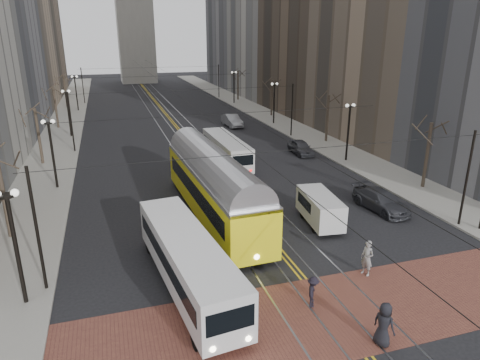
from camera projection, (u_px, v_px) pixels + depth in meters
ground at (296, 270)px, 23.53m from camera, size 260.00×260.00×0.00m
sidewalk_left at (65, 126)px, 59.91m from camera, size 5.00×140.00×0.15m
sidewalk_right at (265, 115)px, 68.38m from camera, size 5.00×140.00×0.15m
crosswalk_band at (332, 313)px, 19.92m from camera, size 25.00×6.00×0.01m
streetcar_rails at (171, 121)px, 64.17m from camera, size 4.80×130.00×0.02m
centre_lines at (171, 121)px, 64.17m from camera, size 0.42×130.00×0.01m
building_right_mid at (328, 2)px, 66.76m from camera, size 16.00×20.00×34.00m
building_right_far at (248, 0)px, 101.91m from camera, size 16.00×20.00×40.00m
lamp_posts at (192, 122)px, 48.59m from camera, size 27.60×57.20×5.60m
street_trees at (182, 113)px, 54.46m from camera, size 31.68×53.28×5.60m
trolley_wires at (182, 106)px, 53.77m from camera, size 25.96×120.00×6.60m
transit_bus at (188, 263)px, 21.48m from camera, size 3.60×11.55×2.84m
streetcar at (214, 191)px, 29.93m from camera, size 3.71×16.14×3.78m
rear_bus at (226, 151)px, 42.31m from camera, size 2.44×10.31×2.68m
cargo_van at (320, 210)px, 28.90m from camera, size 2.37×4.95×2.11m
sedan_grey at (301, 147)px, 46.12m from camera, size 1.96×4.45×1.49m
sedan_silver at (232, 120)px, 59.98m from camera, size 2.02×5.09×1.65m
sedan_parked at (381, 201)px, 31.41m from camera, size 2.56×5.20×1.45m
pedestrian_a at (384, 324)px, 17.60m from camera, size 0.96×1.13×1.97m
pedestrian_b at (367, 258)px, 22.81m from camera, size 0.68×0.84×1.97m
pedestrian_d at (313, 292)px, 20.20m from camera, size 0.99×1.16×1.55m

